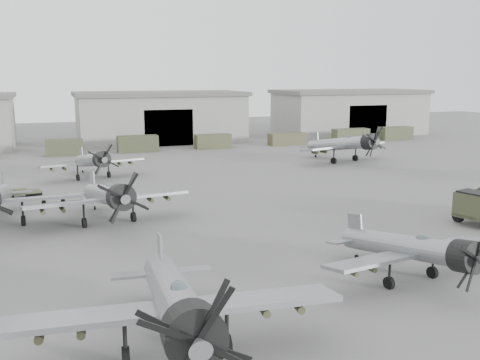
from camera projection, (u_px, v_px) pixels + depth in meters
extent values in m
plane|color=#525250|center=(339.00, 242.00, 37.49)|extent=(220.00, 220.00, 0.00)
cube|color=gray|center=(160.00, 119.00, 93.98)|extent=(28.00, 14.00, 8.00)
cube|color=#5A5A55|center=(160.00, 94.00, 93.14)|extent=(29.00, 14.80, 0.70)
cube|color=black|center=(169.00, 128.00, 87.89)|extent=(8.12, 0.40, 6.00)
cube|color=gray|center=(349.00, 114.00, 106.60)|extent=(28.00, 14.00, 8.00)
cube|color=#5A5A55|center=(350.00, 92.00, 105.77)|extent=(29.00, 14.80, 0.70)
cube|color=black|center=(367.00, 121.00, 100.52)|extent=(8.12, 0.40, 6.00)
cube|color=#3B412A|center=(64.00, 147.00, 77.89)|extent=(5.27, 2.20, 2.33)
cube|color=#393D28|center=(138.00, 144.00, 81.43)|extent=(6.10, 2.20, 2.49)
cube|color=#44472E|center=(213.00, 141.00, 85.44)|extent=(5.72, 2.20, 2.24)
cube|color=#4B4931|center=(288.00, 139.00, 89.83)|extent=(6.46, 2.20, 1.96)
cube|color=#42482F|center=(351.00, 135.00, 93.84)|extent=(6.52, 2.20, 2.31)
cube|color=#41472E|center=(396.00, 133.00, 96.97)|extent=(6.09, 2.20, 2.33)
cylinder|color=gray|center=(174.00, 296.00, 22.29)|extent=(2.71, 11.68, 3.41)
cylinder|color=black|center=(194.00, 335.00, 17.26)|extent=(2.23, 1.91, 2.27)
cube|color=gray|center=(176.00, 309.00, 21.73)|extent=(13.82, 3.67, 0.61)
cube|color=gray|center=(160.00, 253.00, 27.14)|extent=(0.30, 1.82, 2.18)
ellipsoid|color=#3F4C54|center=(179.00, 290.00, 20.44)|extent=(0.77, 1.37, 0.61)
cylinder|color=black|center=(126.00, 357.00, 21.35)|extent=(0.39, 0.90, 0.87)
cylinder|color=black|center=(227.00, 345.00, 22.36)|extent=(0.39, 0.90, 0.87)
cylinder|color=black|center=(162.00, 300.00, 27.29)|extent=(0.16, 0.36, 0.35)
cylinder|color=gray|center=(404.00, 246.00, 30.26)|extent=(2.74, 9.44, 2.75)
cylinder|color=black|center=(466.00, 257.00, 26.56)|extent=(1.87, 1.63, 1.83)
cube|color=gray|center=(410.00, 253.00, 29.84)|extent=(11.19, 3.61, 0.50)
cube|color=gray|center=(355.00, 226.00, 33.80)|extent=(0.33, 1.47, 1.76)
ellipsoid|color=#3F4C54|center=(424.00, 239.00, 28.89)|extent=(0.68, 1.13, 0.49)
cylinder|color=black|center=(389.00, 283.00, 29.18)|extent=(0.35, 0.73, 0.71)
cylinder|color=black|center=(432.00, 272.00, 30.75)|extent=(0.35, 0.73, 0.71)
cylinder|color=black|center=(357.00, 257.00, 33.95)|extent=(0.15, 0.29, 0.28)
cube|color=gray|center=(2.00, 182.00, 45.82)|extent=(0.18, 1.73, 2.07)
cylinder|color=black|center=(23.00, 221.00, 41.49)|extent=(0.32, 0.84, 0.83)
cylinder|color=black|center=(4.00, 209.00, 45.96)|extent=(0.14, 0.34, 0.33)
cylinder|color=#999BA1|center=(106.00, 195.00, 42.12)|extent=(2.88, 10.83, 3.16)
cylinder|color=black|center=(121.00, 197.00, 37.83)|extent=(2.11, 1.83, 2.10)
cube|color=#999BA1|center=(108.00, 199.00, 41.64)|extent=(12.82, 3.84, 0.57)
cube|color=#999BA1|center=(93.00, 182.00, 46.24)|extent=(0.34, 1.68, 2.02)
ellipsoid|color=#3F4C54|center=(110.00, 187.00, 40.54)|extent=(0.76, 1.28, 0.57)
cylinder|color=black|center=(84.00, 223.00, 40.92)|extent=(0.38, 0.84, 0.81)
cylinder|color=black|center=(133.00, 217.00, 42.64)|extent=(0.38, 0.84, 0.81)
cylinder|color=black|center=(95.00, 208.00, 46.41)|extent=(0.16, 0.34, 0.32)
cylinder|color=#92959A|center=(91.00, 160.00, 60.49)|extent=(3.19, 9.86, 2.88)
cylinder|color=black|center=(102.00, 159.00, 56.70)|extent=(1.99, 1.76, 1.92)
cube|color=#92959A|center=(92.00, 163.00, 60.07)|extent=(11.70, 4.16, 0.52)
cube|color=#92959A|center=(81.00, 154.00, 64.13)|extent=(0.40, 1.53, 1.84)
ellipsoid|color=#3F4C54|center=(94.00, 155.00, 59.09)|extent=(0.75, 1.19, 0.52)
cylinder|color=black|center=(78.00, 178.00, 59.33)|extent=(0.39, 0.77, 0.74)
cylinder|color=black|center=(109.00, 175.00, 61.07)|extent=(0.39, 0.77, 0.74)
cylinder|color=black|center=(83.00, 171.00, 64.29)|extent=(0.16, 0.31, 0.29)
cylinder|color=#909398|center=(340.00, 144.00, 72.09)|extent=(4.64, 11.52, 3.39)
cylinder|color=black|center=(370.00, 142.00, 67.85)|extent=(2.44, 2.20, 2.26)
cube|color=#909398|center=(344.00, 146.00, 71.63)|extent=(13.71, 5.93, 0.61)
cube|color=#909398|center=(315.00, 139.00, 76.15)|extent=(0.61, 1.77, 2.17)
ellipsoid|color=#3F4C54|center=(350.00, 138.00, 70.52)|extent=(0.98, 1.43, 0.61)
cylinder|color=black|center=(334.00, 161.00, 70.62)|extent=(0.52, 0.92, 0.87)
cylinder|color=black|center=(355.00, 158.00, 72.95)|extent=(0.52, 0.92, 0.87)
cylinder|color=black|center=(316.00, 156.00, 76.35)|extent=(0.22, 0.37, 0.35)
cube|color=#373B26|center=(473.00, 205.00, 41.09)|extent=(2.32, 2.85, 1.83)
cube|color=black|center=(474.00, 193.00, 40.90)|extent=(2.13, 2.51, 0.16)
cube|color=#3E402A|center=(20.00, 193.00, 51.11)|extent=(3.95, 2.07, 0.18)
cylinder|color=black|center=(20.00, 195.00, 51.16)|extent=(1.54, 0.71, 0.44)
cylinder|color=#3E402A|center=(19.00, 191.00, 51.07)|extent=(1.42, 0.57, 0.32)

